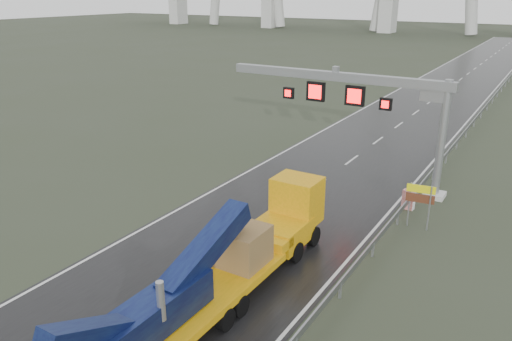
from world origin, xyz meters
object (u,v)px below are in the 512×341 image
Objects in this scene: heavy_haul_truck at (227,264)px; exit_sign_pair at (420,198)px; striped_barrier at (409,200)px; sign_gantry at (366,98)px.

exit_sign_pair is at bearing 64.82° from heavy_haul_truck.
sign_gantry is at bearing 153.85° from striped_barrier.
sign_gantry reaches higher than striped_barrier.
striped_barrier is at bearing -33.61° from sign_gantry.
striped_barrier is (3.90, -2.59, -5.04)m from sign_gantry.
sign_gantry reaches higher than heavy_haul_truck.
sign_gantry is at bearing 128.48° from exit_sign_pair.
heavy_haul_truck is 14.79× the size of striped_barrier.
heavy_haul_truck is at bearing -89.95° from sign_gantry.
heavy_haul_truck is 6.82× the size of exit_sign_pair.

